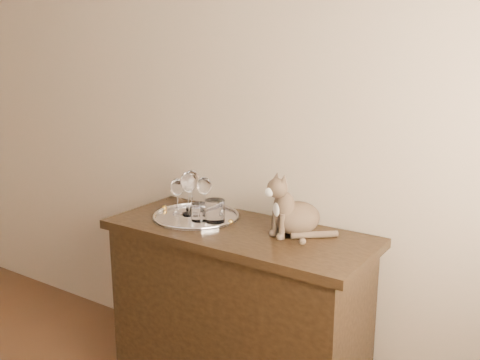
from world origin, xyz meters
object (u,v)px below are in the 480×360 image
object	(u,v)px
tumbler_a	(199,212)
cat	(297,202)
wine_glass_a	(192,190)
tumbler_c	(215,211)
wine_glass_d	(189,193)
wine_glass_b	(205,195)
wine_glass_c	(178,196)
tray	(196,217)
sideboard	(238,317)

from	to	relation	value
tumbler_a	cat	distance (m)	0.46
wine_glass_a	tumbler_a	distance (m)	0.20
tumbler_c	wine_glass_d	bearing A→B (deg)	172.81
wine_glass_b	cat	size ratio (longest dim) A/B	0.65
wine_glass_a	cat	distance (m)	0.58
wine_glass_a	tumbler_c	bearing A→B (deg)	-24.95
wine_glass_c	tumbler_a	size ratio (longest dim) A/B	2.15
tray	tumbler_a	world-z (taller)	tumbler_a
wine_glass_b	tumbler_a	xyz separation A→B (m)	(0.04, -0.10, -0.05)
sideboard	cat	world-z (taller)	cat
tumbler_c	cat	xyz separation A→B (m)	(0.37, 0.08, 0.08)
tray	wine_glass_c	bearing A→B (deg)	-172.62
sideboard	wine_glass_d	size ratio (longest dim) A/B	5.86
wine_glass_b	tumbler_c	bearing A→B (deg)	-32.96
tray	tumbler_c	size ratio (longest dim) A/B	3.97
tray	wine_glass_a	distance (m)	0.16
wine_glass_c	cat	distance (m)	0.59
wine_glass_a	cat	size ratio (longest dim) A/B	0.71
wine_glass_a	wine_glass_c	xyz separation A→B (m)	(-0.00, -0.10, -0.01)
tumbler_c	wine_glass_b	bearing A→B (deg)	147.04
tray	cat	bearing A→B (deg)	8.72
wine_glass_b	sideboard	bearing A→B (deg)	-18.34
wine_glass_a	wine_glass_b	distance (m)	0.10
sideboard	tray	bearing A→B (deg)	175.85
tray	tumbler_a	bearing A→B (deg)	-38.34
wine_glass_b	tumbler_a	size ratio (longest dim) A/B	2.20
tumbler_a	wine_glass_b	bearing A→B (deg)	113.91
sideboard	wine_glass_a	size ratio (longest dim) A/B	6.20
tray	cat	xyz separation A→B (m)	(0.48, 0.07, 0.13)
tumbler_a	wine_glass_a	bearing A→B (deg)	138.61
tumbler_c	cat	world-z (taller)	cat
wine_glass_c	wine_glass_a	bearing A→B (deg)	88.26
tumbler_a	cat	size ratio (longest dim) A/B	0.29
wine_glass_b	tumbler_a	world-z (taller)	wine_glass_b
wine_glass_d	cat	distance (m)	0.54
cat	wine_glass_a	bearing A→B (deg)	-156.51
wine_glass_b	wine_glass_d	bearing A→B (deg)	-135.90
wine_glass_b	tumbler_c	world-z (taller)	wine_glass_b
tumbler_a	tumbler_c	distance (m)	0.07
tumbler_a	tumbler_c	xyz separation A→B (m)	(0.07, 0.03, 0.01)
tumbler_c	cat	bearing A→B (deg)	12.91
sideboard	wine_glass_b	size ratio (longest dim) A/B	6.77
wine_glass_b	wine_glass_a	bearing A→B (deg)	165.75
sideboard	cat	distance (m)	0.62
wine_glass_a	wine_glass_d	xyz separation A→B (m)	(0.04, -0.08, 0.01)
sideboard	wine_glass_c	distance (m)	0.62
wine_glass_b	wine_glass_d	world-z (taller)	wine_glass_d
cat	wine_glass_b	bearing A→B (deg)	-153.83
tray	tumbler_c	bearing A→B (deg)	-5.09
tray	wine_glass_a	world-z (taller)	wine_glass_a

